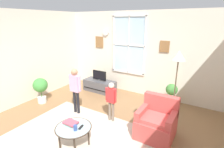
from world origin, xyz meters
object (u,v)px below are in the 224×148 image
person_red_shirt (111,97)px  coffee_table (74,129)px  television (99,75)px  remote_near_books (81,127)px  armchair (157,122)px  potted_plant_corner (41,87)px  tv_stand (100,86)px  floor_lamp (178,63)px  book_stack (71,123)px  cup (75,128)px  person_pink_shirt (75,86)px  potted_plant_by_window (171,94)px

person_red_shirt → coffee_table: bearing=-95.7°
television → remote_near_books: size_ratio=3.75×
armchair → television: bearing=151.0°
armchair → person_red_shirt: person_red_shirt is taller
armchair → potted_plant_corner: (-3.50, -0.27, 0.18)m
tv_stand → floor_lamp: size_ratio=0.65×
tv_stand → potted_plant_corner: size_ratio=1.48×
coffee_table → book_stack: size_ratio=2.56×
cup → potted_plant_corner: potted_plant_corner is taller
person_pink_shirt → potted_plant_corner: 1.37m
television → remote_near_books: bearing=-61.6°
television → book_stack: bearing=-66.4°
person_red_shirt → potted_plant_corner: size_ratio=1.30×
tv_stand → potted_plant_by_window: size_ratio=1.67×
armchair → floor_lamp: 1.42m
cup → armchair: bearing=47.3°
remote_near_books → person_pink_shirt: size_ratio=0.11×
armchair → coffee_table: armchair is taller
cup → television: bearing=116.8°
armchair → remote_near_books: bearing=-134.7°
tv_stand → armchair: 2.86m
book_stack → remote_near_books: 0.26m
tv_stand → coffee_table: (1.23, -2.60, 0.22)m
armchair → book_stack: armchair is taller
remote_near_books → floor_lamp: bearing=56.5°
remote_near_books → coffee_table: bearing=-154.0°
tv_stand → remote_near_books: 2.89m
potted_plant_by_window → person_pink_shirt: bearing=-140.6°
television → coffee_table: 2.88m
cup → remote_near_books: (0.03, 0.12, -0.04)m
person_pink_shirt → floor_lamp: bearing=22.5°
cup → potted_plant_by_window: 3.02m
remote_near_books → television: bearing=118.4°
potted_plant_by_window → potted_plant_corner: 3.88m
cup → floor_lamp: bearing=57.3°
armchair → remote_near_books: armchair is taller
television → person_red_shirt: person_red_shirt is taller
floor_lamp → cup: bearing=-122.7°
potted_plant_corner → potted_plant_by_window: bearing=27.9°
remote_near_books → book_stack: bearing=-176.4°
television → book_stack: (1.11, -2.55, -0.11)m
remote_near_books → person_red_shirt: bearing=90.8°
television → cup: size_ratio=4.83×
armchair → floor_lamp: (0.15, 0.80, 1.17)m
coffee_table → floor_lamp: floor_lamp is taller
potted_plant_by_window → potted_plant_corner: (-3.43, -1.82, 0.13)m
person_red_shirt → book_stack: bearing=-101.7°
tv_stand → potted_plant_corner: (-1.00, -1.65, 0.30)m
television → armchair: size_ratio=0.60×
book_stack → floor_lamp: size_ratio=0.16×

